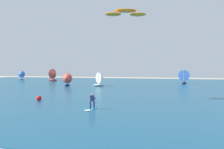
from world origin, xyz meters
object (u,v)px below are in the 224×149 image
Objects in this scene: kite at (126,13)px; sailboat_anchored_offshore at (184,77)px; sailboat_mid_right at (67,80)px; sailboat_far_left at (21,75)px; sailboat_leading at (101,79)px; sailboat_heeled_over at (54,75)px; kitesurfer at (91,104)px; marker_buoy at (39,98)px.

kite is 1.35× the size of sailboat_anchored_offshore.
sailboat_anchored_offshore is 33.68m from sailboat_mid_right.
kite reaches higher than sailboat_mid_right.
sailboat_far_left is 1.04× the size of sailboat_leading.
sailboat_mid_right is at bearing -37.46° from sailboat_far_left.
sailboat_far_left is (-53.26, 45.07, -10.42)m from kite.
sailboat_far_left is at bearing 150.48° from sailboat_leading.
sailboat_heeled_over is 1.35× the size of sailboat_mid_right.
sailboat_heeled_over reaches higher than sailboat_far_left.
kitesurfer is 14.90m from kite.
sailboat_far_left is 48.74m from sailboat_leading.
sailboat_leading reaches higher than kitesurfer.
sailboat_mid_right is at bearing -165.21° from sailboat_leading.
kite is 1.52× the size of sailboat_far_left.
sailboat_far_left is (-63.05, 8.86, -0.22)m from sailboat_anchored_offshore.
kite is at bearing 25.21° from marker_buoy.
sailboat_far_left reaches higher than sailboat_leading.
sailboat_mid_right is 25.39m from marker_buoy.
sailboat_heeled_over is (-33.72, 37.63, -10.05)m from kite.
marker_buoy is at bearing -89.89° from sailboat_leading.
sailboat_leading is (42.41, -24.01, -0.07)m from sailboat_far_left.
sailboat_far_left is at bearing 159.16° from sailboat_heeled_over.
sailboat_mid_right is at bearing 109.08° from marker_buoy.
kite is 16.87m from marker_buoy.
sailboat_anchored_offshore is at bearing -8.00° from sailboat_far_left.
kite is 8.80× the size of marker_buoy.
sailboat_anchored_offshore is (43.51, -1.42, -0.15)m from sailboat_heeled_over.
sailboat_heeled_over reaches higher than sailboat_mid_right.
kitesurfer is 0.33× the size of kite.
sailboat_heeled_over is at bearing -20.84° from sailboat_far_left.
sailboat_far_left is at bearing 130.25° from marker_buoy.
sailboat_mid_right is at bearing 121.82° from kitesurfer.
sailboat_anchored_offshore is (11.52, 45.30, 1.48)m from kitesurfer.
marker_buoy is (-9.07, 4.00, -0.25)m from kitesurfer.
kite is at bearing -48.14° from sailboat_heeled_over.
sailboat_anchored_offshore is 63.67m from sailboat_far_left.
kitesurfer is 0.52× the size of sailboat_leading.
kite is at bearing -105.13° from sailboat_anchored_offshore.
sailboat_anchored_offshore is 1.26× the size of sailboat_mid_right.
sailboat_heeled_over is 43.54m from sailboat_anchored_offshore.
kite is 38.87m from sailboat_anchored_offshore.
kite is 1.58× the size of sailboat_leading.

